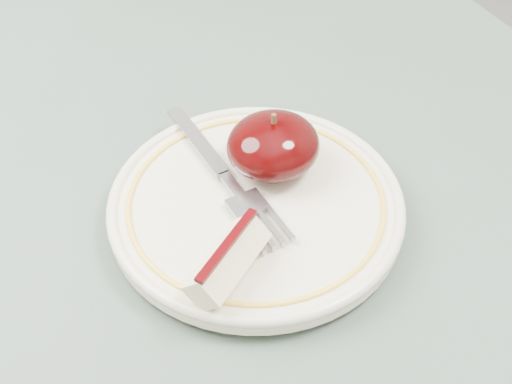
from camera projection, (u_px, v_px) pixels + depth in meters
name	position (u px, v px, depth m)	size (l,w,h in m)	color
table	(160.00, 350.00, 0.56)	(0.90, 0.90, 0.75)	brown
plate	(256.00, 205.00, 0.54)	(0.22, 0.22, 0.02)	beige
apple_half	(273.00, 146.00, 0.54)	(0.07, 0.07, 0.05)	black
apple_wedge	(228.00, 260.00, 0.47)	(0.07, 0.06, 0.03)	beige
fork	(224.00, 175.00, 0.55)	(0.03, 0.17, 0.00)	#95979D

